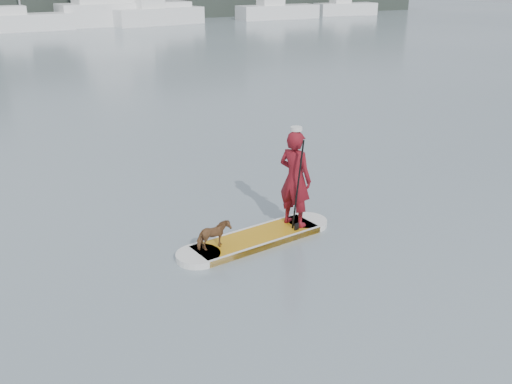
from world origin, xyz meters
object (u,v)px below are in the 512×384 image
paddler (295,179)px  dog (214,235)px  paddleboard (256,238)px  sailboat_f (277,10)px  sailboat_e (157,15)px  motor_yacht_a (119,2)px  sailboat_d (21,20)px  sailboat_g (345,8)px

paddler → dog: bearing=73.2°
paddleboard → paddler: bearing=-0.0°
paddleboard → dog: size_ratio=5.36×
dog → sailboat_f: (26.94, 44.72, 0.49)m
paddleboard → sailboat_e: 46.02m
motor_yacht_a → sailboat_f: bearing=-7.1°
sailboat_d → paddler: bearing=-93.6°
sailboat_g → paddleboard: bearing=-121.3°
paddleboard → sailboat_e: (12.96, 44.15, 0.83)m
sailboat_g → sailboat_e: bearing=-169.4°
paddleboard → sailboat_g: size_ratio=0.27×
sailboat_f → motor_yacht_a: bearing=176.4°
paddler → motor_yacht_a: bearing=-35.3°
motor_yacht_a → paddleboard: bearing=-105.8°
paddler → sailboat_f: 51.09m
paddleboard → dog: dog is taller
motor_yacht_a → sailboat_d: bearing=-171.8°
paddler → sailboat_f: bearing=-53.5°
motor_yacht_a → paddler: bearing=-104.7°
motor_yacht_a → sailboat_g: size_ratio=0.99×
sailboat_e → sailboat_f: sailboat_f is taller
sailboat_g → paddler: bearing=-120.7°
sailboat_d → sailboat_f: 24.86m
dog → sailboat_e: 46.39m
paddler → sailboat_d: (0.28, 43.68, -0.22)m
sailboat_e → sailboat_f: (13.06, 0.46, -0.02)m
paddleboard → sailboat_g: sailboat_g is taller
sailboat_f → sailboat_d: bearing=-178.2°
paddleboard → motor_yacht_a: 46.72m
sailboat_e → motor_yacht_a: size_ratio=1.02×
paddler → sailboat_g: bearing=-61.2°
paddleboard → sailboat_f: sailboat_f is taller
paddler → motor_yacht_a: size_ratio=0.16×
paddleboard → dog: (-0.91, -0.12, 0.32)m
paddleboard → sailboat_f: size_ratio=0.26×
sailboat_g → sailboat_d: bearing=-170.3°
sailboat_d → sailboat_e: 11.79m
sailboat_g → sailboat_f: bearing=-166.4°
sailboat_e → motor_yacht_a: sailboat_e is taller
paddler → sailboat_g: 57.26m
sailboat_f → motor_yacht_a: (-16.11, 1.01, 1.14)m
sailboat_d → paddleboard: bearing=-94.8°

